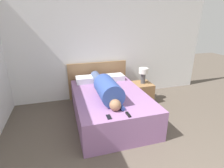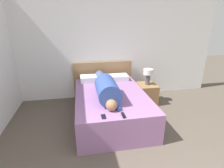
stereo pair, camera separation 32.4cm
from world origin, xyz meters
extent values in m
cube|color=white|center=(0.00, 3.65, 1.30)|extent=(5.60, 0.06, 2.60)
cube|color=#936699|center=(-0.16, 2.46, 0.28)|extent=(1.38, 2.01, 0.56)
cube|color=#A37A51|center=(-0.16, 3.58, 0.47)|extent=(1.50, 0.04, 0.93)
cube|color=olive|center=(0.82, 2.99, 0.24)|extent=(0.43, 0.48, 0.48)
cylinder|color=#4C4C51|center=(0.82, 2.99, 0.61)|extent=(0.11, 0.11, 0.25)
cylinder|color=silver|center=(0.82, 2.99, 0.80)|extent=(0.22, 0.22, 0.13)
sphere|color=#936B4C|center=(-0.27, 1.76, 0.65)|extent=(0.19, 0.19, 0.19)
cylinder|color=#334C99|center=(-0.27, 2.18, 0.75)|extent=(0.39, 0.73, 0.39)
cylinder|color=#47567A|center=(-0.27, 2.98, 0.66)|extent=(0.21, 0.87, 0.21)
cylinder|color=#334C99|center=(-0.15, 1.81, 0.59)|extent=(0.07, 0.22, 0.07)
cube|color=white|center=(-0.46, 3.23, 0.62)|extent=(0.56, 0.31, 0.14)
cube|color=white|center=(0.13, 3.23, 0.62)|extent=(0.53, 0.31, 0.12)
cube|color=black|center=(-0.12, 1.56, 0.57)|extent=(0.04, 0.15, 0.02)
cube|color=black|center=(-0.43, 1.59, 0.56)|extent=(0.06, 0.13, 0.01)
camera|label=1|loc=(-1.03, -0.61, 1.93)|focal=28.00mm
camera|label=2|loc=(-0.71, -0.69, 1.93)|focal=28.00mm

